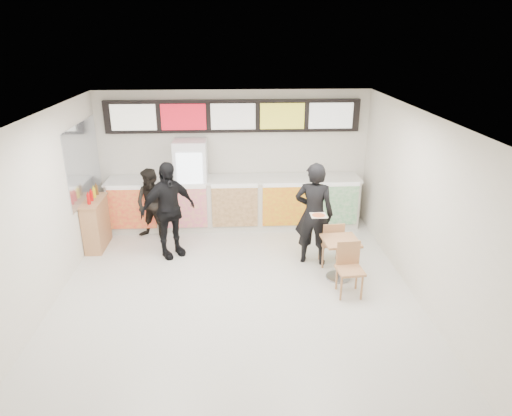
{
  "coord_description": "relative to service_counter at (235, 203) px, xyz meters",
  "views": [
    {
      "loc": [
        0.0,
        -6.48,
        4.17
      ],
      "look_at": [
        0.38,
        1.2,
        1.17
      ],
      "focal_mm": 32.0,
      "sensor_mm": 36.0,
      "label": 1
    }
  ],
  "objects": [
    {
      "name": "service_counter",
      "position": [
        0.0,
        0.0,
        0.0
      ],
      "size": [
        5.56,
        0.77,
        1.14
      ],
      "color": "silver",
      "rests_on": "floor"
    },
    {
      "name": "customer_left",
      "position": [
        -1.73,
        -0.54,
        0.19
      ],
      "size": [
        0.91,
        0.82,
        1.53
      ],
      "primitive_type": "imported",
      "rotation": [
        0.0,
        0.0,
        -0.38
      ],
      "color": "black",
      "rests_on": "floor"
    },
    {
      "name": "customer_mid",
      "position": [
        -1.28,
        -1.37,
        0.38
      ],
      "size": [
        1.19,
        1.01,
        1.91
      ],
      "primitive_type": "imported",
      "rotation": [
        0.0,
        0.0,
        0.59
      ],
      "color": "black",
      "rests_on": "floor"
    },
    {
      "name": "drinks_fridge",
      "position": [
        -0.93,
        0.02,
        0.43
      ],
      "size": [
        0.7,
        0.67,
        2.0
      ],
      "color": "white",
      "rests_on": "floor"
    },
    {
      "name": "mirror_panel",
      "position": [
        -2.99,
        -0.64,
        1.18
      ],
      "size": [
        0.01,
        2.0,
        1.5
      ],
      "primitive_type": "cube",
      "color": "#B2B7BF",
      "rests_on": "wall_left"
    },
    {
      "name": "condiment_ledge",
      "position": [
        -2.82,
        -0.92,
        -0.05
      ],
      "size": [
        0.37,
        0.92,
        1.23
      ],
      "color": "tan",
      "rests_on": "floor"
    },
    {
      "name": "customer_main",
      "position": [
        1.47,
        -1.79,
        0.42
      ],
      "size": [
        0.83,
        0.67,
        1.98
      ],
      "primitive_type": "imported",
      "rotation": [
        0.0,
        0.0,
        2.84
      ],
      "color": "black",
      "rests_on": "floor"
    },
    {
      "name": "wall_left",
      "position": [
        -3.0,
        -3.09,
        0.93
      ],
      "size": [
        0.0,
        7.0,
        7.0
      ],
      "primitive_type": "plane",
      "rotation": [
        1.57,
        0.0,
        1.57
      ],
      "color": "silver",
      "rests_on": "floor"
    },
    {
      "name": "ceiling",
      "position": [
        -0.0,
        -3.09,
        2.43
      ],
      "size": [
        7.0,
        7.0,
        0.0
      ],
      "primitive_type": "plane",
      "rotation": [
        3.14,
        0.0,
        0.0
      ],
      "color": "white",
      "rests_on": "wall_back"
    },
    {
      "name": "menu_board",
      "position": [
        0.0,
        0.32,
        1.88
      ],
      "size": [
        5.5,
        0.14,
        0.7
      ],
      "color": "black",
      "rests_on": "wall_back"
    },
    {
      "name": "cafe_table",
      "position": [
        1.85,
        -2.43,
        -0.05
      ],
      "size": [
        0.66,
        1.57,
        0.9
      ],
      "rotation": [
        0.0,
        0.0,
        0.09
      ],
      "color": "tan",
      "rests_on": "floor"
    },
    {
      "name": "wall_back",
      "position": [
        -0.0,
        0.41,
        0.93
      ],
      "size": [
        6.0,
        0.0,
        6.0
      ],
      "primitive_type": "plane",
      "rotation": [
        1.57,
        0.0,
        0.0
      ],
      "color": "silver",
      "rests_on": "floor"
    },
    {
      "name": "wall_right",
      "position": [
        3.0,
        -3.09,
        0.93
      ],
      "size": [
        0.0,
        7.0,
        7.0
      ],
      "primitive_type": "plane",
      "rotation": [
        1.57,
        0.0,
        -1.57
      ],
      "color": "silver",
      "rests_on": "floor"
    },
    {
      "name": "pizza_slice",
      "position": [
        1.47,
        -2.24,
        0.58
      ],
      "size": [
        0.36,
        0.36,
        0.02
      ],
      "color": "beige",
      "rests_on": "customer_main"
    },
    {
      "name": "floor",
      "position": [
        -0.0,
        -3.09,
        -0.57
      ],
      "size": [
        7.0,
        7.0,
        0.0
      ],
      "primitive_type": "plane",
      "color": "beige",
      "rests_on": "ground"
    }
  ]
}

